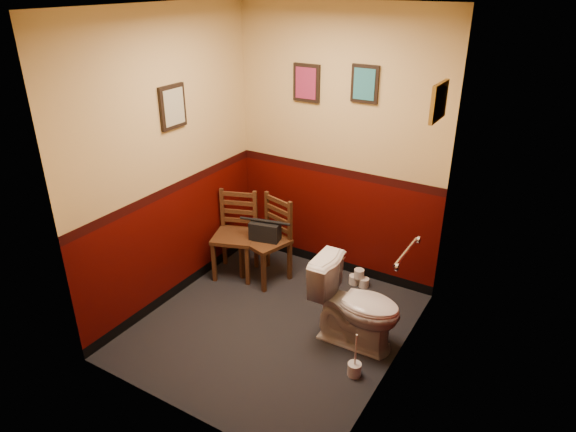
# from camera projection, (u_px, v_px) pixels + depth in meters

# --- Properties ---
(floor) EXTENTS (2.20, 2.40, 0.00)m
(floor) POSITION_uv_depth(u_px,v_px,m) (274.00, 325.00, 4.67)
(floor) COLOR black
(floor) RESTS_ON ground
(ceiling) EXTENTS (2.20, 2.40, 0.00)m
(ceiling) POSITION_uv_depth(u_px,v_px,m) (269.00, 6.00, 3.52)
(ceiling) COLOR silver
(ceiling) RESTS_ON ground
(wall_back) EXTENTS (2.20, 0.00, 2.70)m
(wall_back) POSITION_uv_depth(u_px,v_px,m) (338.00, 148.00, 5.03)
(wall_back) COLOR #3D0503
(wall_back) RESTS_ON ground
(wall_front) EXTENTS (2.20, 0.00, 2.70)m
(wall_front) POSITION_uv_depth(u_px,v_px,m) (167.00, 251.00, 3.16)
(wall_front) COLOR #3D0503
(wall_front) RESTS_ON ground
(wall_left) EXTENTS (0.00, 2.40, 2.70)m
(wall_left) POSITION_uv_depth(u_px,v_px,m) (169.00, 164.00, 4.61)
(wall_left) COLOR #3D0503
(wall_left) RESTS_ON ground
(wall_right) EXTENTS (0.00, 2.40, 2.70)m
(wall_right) POSITION_uv_depth(u_px,v_px,m) (404.00, 218.00, 3.58)
(wall_right) COLOR #3D0503
(wall_right) RESTS_ON ground
(grab_bar) EXTENTS (0.05, 0.56, 0.06)m
(grab_bar) POSITION_uv_depth(u_px,v_px,m) (407.00, 252.00, 3.96)
(grab_bar) COLOR silver
(grab_bar) RESTS_ON wall_right
(framed_print_back_a) EXTENTS (0.28, 0.04, 0.36)m
(framed_print_back_a) POSITION_uv_depth(u_px,v_px,m) (306.00, 83.00, 4.91)
(framed_print_back_a) COLOR black
(framed_print_back_a) RESTS_ON wall_back
(framed_print_back_b) EXTENTS (0.26, 0.04, 0.34)m
(framed_print_back_b) POSITION_uv_depth(u_px,v_px,m) (365.00, 84.00, 4.62)
(framed_print_back_b) COLOR black
(framed_print_back_b) RESTS_ON wall_back
(framed_print_left) EXTENTS (0.04, 0.30, 0.38)m
(framed_print_left) POSITION_uv_depth(u_px,v_px,m) (173.00, 107.00, 4.46)
(framed_print_left) COLOR black
(framed_print_left) RESTS_ON wall_left
(framed_print_right) EXTENTS (0.04, 0.34, 0.28)m
(framed_print_right) POSITION_uv_depth(u_px,v_px,m) (439.00, 102.00, 3.76)
(framed_print_right) COLOR olive
(framed_print_right) RESTS_ON wall_right
(toilet) EXTENTS (0.78, 0.45, 0.75)m
(toilet) POSITION_uv_depth(u_px,v_px,m) (356.00, 305.00, 4.31)
(toilet) COLOR white
(toilet) RESTS_ON floor
(toilet_brush) EXTENTS (0.11, 0.11, 0.40)m
(toilet_brush) POSITION_uv_depth(u_px,v_px,m) (354.00, 368.00, 4.07)
(toilet_brush) COLOR silver
(toilet_brush) RESTS_ON floor
(chair_left) EXTENTS (0.53, 0.53, 0.89)m
(chair_left) POSITION_uv_depth(u_px,v_px,m) (236.00, 235.00, 5.33)
(chair_left) COLOR brown
(chair_left) RESTS_ON floor
(chair_right) EXTENTS (0.51, 0.51, 0.88)m
(chair_right) POSITION_uv_depth(u_px,v_px,m) (268.00, 240.00, 5.23)
(chair_right) COLOR brown
(chair_right) RESTS_ON floor
(handbag) EXTENTS (0.33, 0.22, 0.22)m
(handbag) POSITION_uv_depth(u_px,v_px,m) (265.00, 231.00, 5.16)
(handbag) COLOR black
(handbag) RESTS_ON chair_right
(tp_stack) EXTENTS (0.21, 0.11, 0.19)m
(tp_stack) POSITION_uv_depth(u_px,v_px,m) (359.00, 279.00, 5.24)
(tp_stack) COLOR silver
(tp_stack) RESTS_ON floor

